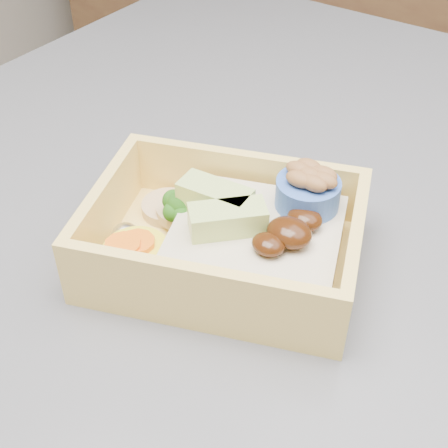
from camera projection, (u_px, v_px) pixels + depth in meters
The scene contains 1 object.
bento_box at pixel (233, 237), 0.48m from camera, with size 0.24×0.21×0.08m.
Camera 1 is at (0.01, -0.52, 1.27)m, focal length 50.00 mm.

